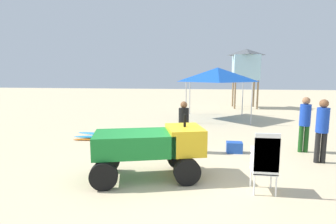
# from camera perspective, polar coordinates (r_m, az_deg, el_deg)

# --- Properties ---
(ground) EXTENTS (80.00, 80.00, 0.00)m
(ground) POSITION_cam_1_polar(r_m,az_deg,el_deg) (6.33, 0.16, -14.45)
(ground) COLOR beige
(utility_cart) EXTENTS (2.78, 1.90, 1.50)m
(utility_cart) POSITION_cam_1_polar(r_m,az_deg,el_deg) (6.23, -3.74, -7.18)
(utility_cart) COLOR #197A2D
(utility_cart) RESTS_ON ground
(stacked_plastic_chairs) EXTENTS (0.48, 0.48, 1.29)m
(stacked_plastic_chairs) POSITION_cam_1_polar(r_m,az_deg,el_deg) (5.75, 20.28, -9.41)
(stacked_plastic_chairs) COLOR white
(stacked_plastic_chairs) RESTS_ON ground
(surfboard_pile) EXTENTS (2.46, 0.72, 0.24)m
(surfboard_pile) POSITION_cam_1_polar(r_m,az_deg,el_deg) (10.22, -13.57, -5.20)
(surfboard_pile) COLOR orange
(surfboard_pile) RESTS_ON ground
(lifeguard_near_left) EXTENTS (0.32, 0.32, 1.61)m
(lifeguard_near_left) POSITION_cam_1_polar(r_m,az_deg,el_deg) (8.25, 3.41, -2.46)
(lifeguard_near_left) COLOR black
(lifeguard_near_left) RESTS_ON ground
(lifeguard_near_right) EXTENTS (0.32, 0.32, 1.75)m
(lifeguard_near_right) POSITION_cam_1_polar(r_m,az_deg,el_deg) (9.25, 27.48, -1.66)
(lifeguard_near_right) COLOR #194C19
(lifeguard_near_right) RESTS_ON ground
(lifeguard_far_right) EXTENTS (0.32, 0.32, 1.77)m
(lifeguard_far_right) POSITION_cam_1_polar(r_m,az_deg,el_deg) (8.34, 30.37, -2.72)
(lifeguard_far_right) COLOR black
(lifeguard_far_right) RESTS_ON ground
(popup_canopy) EXTENTS (3.22, 3.22, 2.82)m
(popup_canopy) POSITION_cam_1_polar(r_m,az_deg,el_deg) (14.71, 10.67, 7.95)
(popup_canopy) COLOR #B2B2B7
(popup_canopy) RESTS_ON ground
(lifeguard_tower) EXTENTS (1.98, 1.98, 4.30)m
(lifeguard_tower) POSITION_cam_1_polar(r_m,az_deg,el_deg) (20.32, 16.48, 9.82)
(lifeguard_tower) COLOR olive
(lifeguard_tower) RESTS_ON ground
(cooler_box) EXTENTS (0.49, 0.33, 0.34)m
(cooler_box) POSITION_cam_1_polar(r_m,az_deg,el_deg) (8.59, 14.14, -7.42)
(cooler_box) COLOR blue
(cooler_box) RESTS_ON ground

